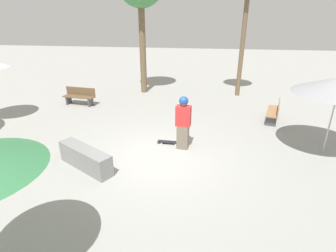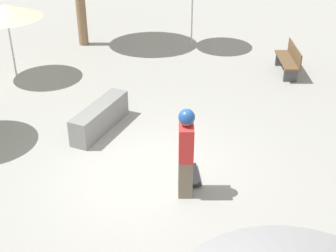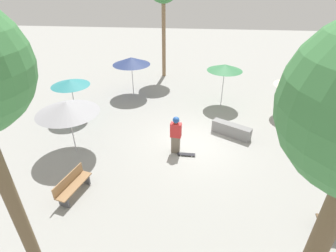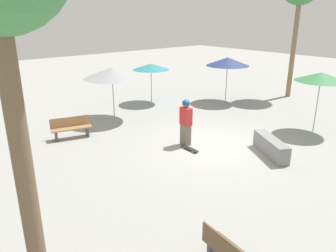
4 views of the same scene
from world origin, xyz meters
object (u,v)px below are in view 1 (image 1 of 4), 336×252
(concrete_ledge, at_px, (85,158))
(bench_far, at_px, (274,111))
(skater_main, at_px, (183,121))
(bench_near, at_px, (80,96))
(skateboard, at_px, (169,142))

(concrete_ledge, relative_size, bench_far, 1.16)
(skater_main, relative_size, bench_near, 1.11)
(bench_near, bearing_deg, skater_main, 151.58)
(concrete_ledge, relative_size, bench_near, 1.18)
(concrete_ledge, bearing_deg, bench_near, -62.84)
(bench_near, relative_size, bench_far, 0.99)
(skater_main, bearing_deg, concrete_ledge, 38.29)
(skateboard, height_order, concrete_ledge, concrete_ledge)
(concrete_ledge, xyz_separation_m, bench_far, (-6.26, -4.70, 0.11))
(skater_main, distance_m, concrete_ledge, 3.23)
(bench_far, bearing_deg, skater_main, 145.09)
(skater_main, distance_m, bench_far, 4.72)
(bench_far, bearing_deg, bench_near, 99.17)
(skateboard, distance_m, bench_far, 4.96)
(concrete_ledge, distance_m, bench_near, 6.28)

